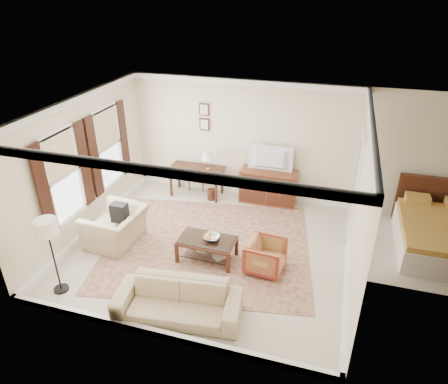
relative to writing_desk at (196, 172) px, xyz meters
The scene contains 21 objects.
room_shell 2.96m from the writing_desk, 63.02° to the right, with size 5.51×5.01×2.91m.
annex_bedroom 5.62m from the writing_desk, ahead, with size 3.00×2.70×2.90m.
window_front 3.35m from the writing_desk, 120.84° to the right, with size 0.12×1.56×1.80m, color #CCB284, non-canonical shape.
window_rear 2.22m from the writing_desk, 144.82° to the right, with size 0.12×1.56×1.80m, color #CCB284, non-canonical shape.
doorway 3.83m from the writing_desk, ahead, with size 0.10×1.12×2.25m, color white, non-canonical shape.
rug 2.35m from the writing_desk, 64.44° to the right, with size 4.12×3.53×0.01m, color #5B1E24.
writing_desk is the anchor object (origin of this frame).
desk_chair 0.37m from the writing_desk, 103.40° to the left, with size 0.45×0.45×1.05m, color brown, non-canonical shape.
desk_lamp 0.47m from the writing_desk, ahead, with size 0.32×0.32×0.50m, color silver, non-canonical shape.
framed_prints 1.38m from the writing_desk, 76.20° to the left, with size 0.25×0.04×0.68m, color #3E1C11, non-canonical shape.
sideboard 1.82m from the writing_desk, ahead, with size 1.36×0.52×0.84m, color brown.
tv 1.95m from the writing_desk, ahead, with size 1.02×0.59×0.13m, color black.
coffee_table 2.72m from the writing_desk, 65.64° to the right, with size 1.10×0.66×0.46m.
fruit_bowl 2.73m from the writing_desk, 63.69° to the right, with size 0.42×0.42×0.10m, color silver.
book_a 2.59m from the writing_desk, 68.83° to the right, with size 0.28×0.04×0.38m, color brown.
book_b 2.85m from the writing_desk, 61.32° to the right, with size 0.28×0.03×0.38m, color brown.
striped_armchair 3.37m from the writing_desk, 47.43° to the right, with size 0.69×0.64×0.71m, color maroon.
club_armchair 2.62m from the writing_desk, 108.94° to the right, with size 1.15×0.75×1.01m, color tan.
backpack 2.56m from the writing_desk, 106.78° to the right, with size 0.32×0.22×0.40m, color black.
sofa 4.20m from the writing_desk, 74.04° to the right, with size 2.03×0.59×0.79m, color tan.
floor_lamp 4.24m from the writing_desk, 104.78° to the right, with size 0.36×0.36×1.46m.
Camera 1 is at (2.20, -6.39, 4.84)m, focal length 32.00 mm.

